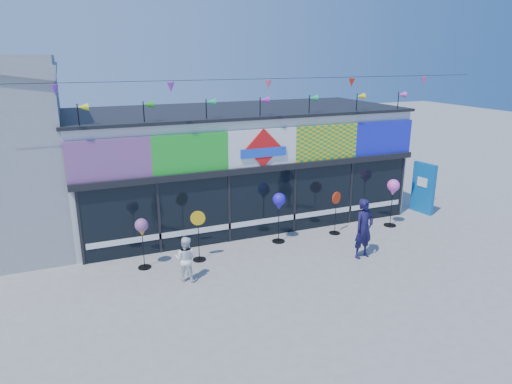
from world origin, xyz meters
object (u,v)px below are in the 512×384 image
spinner_1 (198,235)px  spinner_4 (393,189)px  blue_sign (423,188)px  spinner_3 (336,212)px  child (186,259)px  spinner_0 (142,229)px  adult_man (364,229)px  spinner_2 (279,203)px

spinner_1 → spinner_4: bearing=1.4°
blue_sign → spinner_1: size_ratio=1.27×
spinner_3 → child: 5.82m
spinner_1 → spinner_3: (4.97, 0.29, -0.03)m
blue_sign → spinner_4: 2.26m
spinner_3 → child: bearing=-166.1°
spinner_0 → child: (0.95, -1.21, -0.58)m
spinner_3 → spinner_4: bearing=-2.9°
spinner_1 → adult_man: (4.72, -1.70, 0.10)m
spinner_0 → spinner_4: size_ratio=0.87×
blue_sign → spinner_1: 9.40m
spinner_1 → adult_man: size_ratio=0.84×
spinner_3 → adult_man: adult_man is taller
spinner_0 → spinner_1: (1.63, -0.10, -0.39)m
spinner_0 → child: bearing=-51.8°
spinner_2 → blue_sign: bearing=4.9°
spinner_0 → spinner_2: bearing=3.5°
blue_sign → child: bearing=-178.4°
blue_sign → spinner_4: (-2.10, -0.75, 0.40)m
spinner_0 → spinner_1: 1.68m
blue_sign → child: (-10.02, -2.04, -0.36)m
spinner_1 → spinner_0: bearing=176.4°
blue_sign → spinner_0: size_ratio=1.30×
spinner_1 → child: size_ratio=1.23×
spinner_1 → child: 1.31m
spinner_4 → spinner_1: bearing=-178.6°
spinner_3 → spinner_0: bearing=-178.4°
spinner_2 → spinner_4: 4.42m
blue_sign → adult_man: bearing=-160.3°
adult_man → spinner_3: bearing=72.1°
spinner_0 → spinner_1: spinner_1 is taller
spinner_1 → spinner_2: 2.91m
adult_man → blue_sign: bearing=18.9°
spinner_4 → child: (-7.93, -1.29, -0.76)m
spinner_1 → spinner_2: size_ratio=0.93×
blue_sign → spinner_1: blue_sign is taller
spinner_3 → child: size_ratio=1.19×
spinner_1 → child: spinner_1 is taller
spinner_0 → blue_sign: bearing=4.3°
spinner_0 → spinner_1: bearing=-3.6°
spinner_2 → adult_man: bearing=-47.8°
blue_sign → spinner_3: blue_sign is taller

